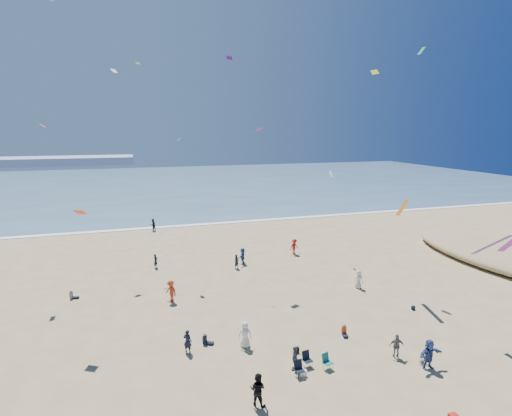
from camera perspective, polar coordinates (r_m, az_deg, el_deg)
name	(u,v)px	position (r m, az deg, el deg)	size (l,w,h in m)	color
ocean	(154,184)	(111.90, -14.33, 3.29)	(220.00, 100.00, 0.06)	#476B84
surf_line	(173,226)	(62.78, -11.83, -2.59)	(220.00, 1.20, 0.08)	white
standing_flyers	(247,290)	(35.74, -1.23, -11.59)	(30.25, 41.78, 1.93)	white
seated_group	(259,364)	(26.62, 0.50, -21.38)	(20.75, 27.81, 0.84)	silver
chair_cluster	(312,364)	(26.72, 7.99, -21.16)	(2.69, 1.46, 1.00)	black
white_tote	(304,373)	(26.38, 6.81, -22.38)	(0.35, 0.20, 0.40)	white
black_backpack	(297,350)	(28.56, 5.82, -19.52)	(0.30, 0.22, 0.38)	black
navy_bag	(413,308)	(36.58, 21.54, -13.13)	(0.28, 0.18, 0.34)	black
kites_aloft	(334,144)	(32.46, 11.03, 8.90)	(39.78, 39.05, 27.69)	yellow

